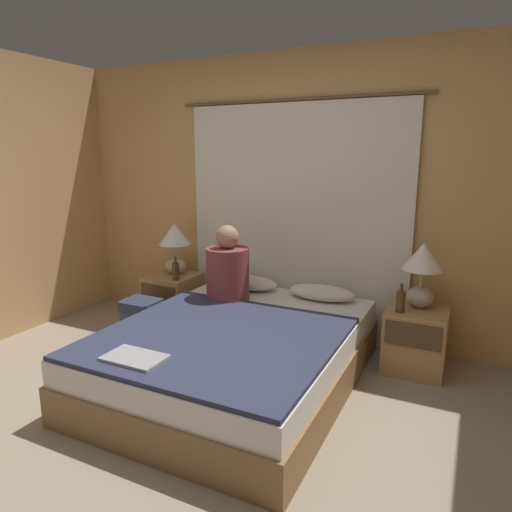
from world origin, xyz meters
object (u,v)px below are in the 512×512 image
object	(u,v)px
beer_bottle_on_left_stand	(176,271)
lamp_left	(175,242)
laptop_on_bed	(135,358)
person_left_in_bed	(228,270)
lamp_right	(422,267)
nightstand_right	(416,339)
beer_bottle_on_right_stand	(401,301)
bed	(237,354)
pillow_left	(248,283)
backpack_on_floor	(142,319)
pillow_right	(321,293)
nightstand_left	(173,299)

from	to	relation	value
beer_bottle_on_left_stand	lamp_left	bearing A→B (deg)	125.83
beer_bottle_on_left_stand	laptop_on_bed	distance (m)	1.64
person_left_in_bed	beer_bottle_on_left_stand	distance (m)	0.68
lamp_right	person_left_in_bed	world-z (taller)	person_left_in_bed
beer_bottle_on_left_stand	nightstand_right	bearing A→B (deg)	3.16
lamp_right	beer_bottle_on_right_stand	world-z (taller)	lamp_right
lamp_left	nightstand_right	bearing A→B (deg)	-1.61
person_left_in_bed	laptop_on_bed	size ratio (longest dim) A/B	1.76
bed	beer_bottle_on_right_stand	bearing A→B (deg)	33.00
pillow_left	person_left_in_bed	xyz separation A→B (m)	(-0.01, -0.35, 0.20)
laptop_on_bed	bed	bearing A→B (deg)	72.57
pillow_left	backpack_on_floor	xyz separation A→B (m)	(-0.74, -0.58, -0.27)
lamp_left	laptop_on_bed	world-z (taller)	lamp_left
lamp_left	pillow_left	world-z (taller)	lamp_left
nightstand_right	pillow_right	world-z (taller)	pillow_right
pillow_left	nightstand_right	bearing A→B (deg)	-2.76
lamp_left	lamp_right	xyz separation A→B (m)	(2.27, 0.00, 0.00)
beer_bottle_on_left_stand	backpack_on_floor	bearing A→B (deg)	-102.79
nightstand_right	pillow_right	distance (m)	0.83
lamp_left	backpack_on_floor	bearing A→B (deg)	-85.89
nightstand_left	pillow_left	size ratio (longest dim) A/B	0.85
nightstand_right	lamp_right	xyz separation A→B (m)	(0.00, 0.06, 0.56)
beer_bottle_on_left_stand	person_left_in_bed	bearing A→B (deg)	-13.91
lamp_left	beer_bottle_on_right_stand	size ratio (longest dim) A/B	2.28
beer_bottle_on_left_stand	laptop_on_bed	bearing A→B (deg)	-62.65
pillow_left	beer_bottle_on_right_stand	xyz separation A→B (m)	(1.37, -0.19, 0.08)
person_left_in_bed	beer_bottle_on_right_stand	distance (m)	1.39
bed	person_left_in_bed	xyz separation A→B (m)	(-0.36, 0.50, 0.47)
nightstand_right	person_left_in_bed	bearing A→B (deg)	-169.42
pillow_left	laptop_on_bed	xyz separation A→B (m)	(0.10, -1.64, -0.02)
bed	nightstand_left	world-z (taller)	nightstand_left
nightstand_left	person_left_in_bed	xyz separation A→B (m)	(0.78, -0.28, 0.44)
pillow_left	person_left_in_bed	size ratio (longest dim) A/B	0.90
pillow_left	pillow_right	size ratio (longest dim) A/B	1.00
lamp_right	beer_bottle_on_left_stand	distance (m)	2.15
nightstand_right	pillow_left	xyz separation A→B (m)	(-1.48, 0.07, 0.25)
pillow_right	backpack_on_floor	xyz separation A→B (m)	(-1.44, -0.58, -0.27)
nightstand_left	lamp_left	size ratio (longest dim) A/B	0.97
nightstand_left	bed	bearing A→B (deg)	-34.52
pillow_right	nightstand_right	bearing A→B (deg)	-5.21
lamp_left	person_left_in_bed	distance (m)	0.86
bed	laptop_on_bed	world-z (taller)	laptop_on_bed
nightstand_right	lamp_left	distance (m)	2.33
laptop_on_bed	lamp_right	bearing A→B (deg)	49.82
lamp_right	beer_bottle_on_left_stand	world-z (taller)	lamp_right
lamp_left	pillow_right	bearing A→B (deg)	0.31
pillow_left	person_left_in_bed	world-z (taller)	person_left_in_bed
nightstand_right	lamp_right	world-z (taller)	lamp_right
bed	person_left_in_bed	bearing A→B (deg)	125.37
lamp_left	beer_bottle_on_left_stand	bearing A→B (deg)	-54.17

